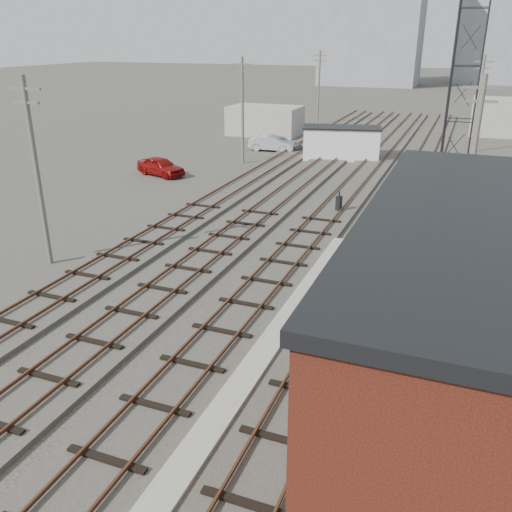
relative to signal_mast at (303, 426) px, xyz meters
The scene contains 23 objects.
ground 50.47m from the signal_mast, 94.21° to the left, with size 320.00×320.00×0.00m, color #282621.
track_right 29.40m from the signal_mast, 92.35° to the left, with size 3.20×90.00×0.39m.
track_mid_right 29.83m from the signal_mast, 100.08° to the left, with size 3.20×90.00×0.39m.
track_mid_left 30.78m from the signal_mast, 107.45° to the left, with size 3.20×90.00×0.39m.
track_left 32.21m from the signal_mast, 114.28° to the left, with size 3.20×90.00×0.39m.
platform_curb 5.89m from the signal_mast, 126.87° to the left, with size 0.90×28.00×0.26m, color gray.
brick_building 4.53m from the signal_mast, 30.81° to the left, with size 6.54×12.20×7.22m.
lattice_tower 25.79m from the signal_mast, 85.93° to the left, with size 1.60×1.60×15.00m.
utility_pole_left_a 19.30m from the signal_mast, 147.64° to the left, with size 1.80×0.24×9.00m.
utility_pole_left_b 38.87m from the signal_mast, 114.67° to the left, with size 1.80×0.24×9.00m.
utility_pole_left_c 62.44m from the signal_mast, 105.05° to the left, with size 1.80×0.24×9.00m.
utility_pole_right_a 18.61m from the signal_mast, 81.29° to the left, with size 1.80×0.24×9.00m.
utility_pole_right_b 48.40m from the signal_mast, 86.68° to the left, with size 1.80×0.24×9.00m.
apartment_left 127.73m from the signal_mast, 99.83° to the left, with size 22.00×14.00×30.00m, color gray.
apartment_right 140.71m from the signal_mast, 88.24° to the left, with size 16.00×12.00×26.00m, color gray.
shed_left 54.00m from the signal_mast, 111.40° to the left, with size 8.00×5.00×3.20m, color gray.
shed_right 60.50m from the signal_mast, 84.97° to the left, with size 6.00×6.00×4.00m, color gray.
signal_mast is the anchor object (origin of this frame).
switch_stand 24.20m from the signal_mast, 101.24° to the left, with size 0.40×0.40×1.36m.
site_trailer 41.10m from the signal_mast, 101.85° to the left, with size 7.52×4.52×2.96m.
car_red 35.19m from the signal_mast, 125.92° to the left, with size 1.77×4.40×1.50m, color maroon.
car_silver 44.36m from the signal_mast, 110.67° to the left, with size 1.61×4.63×1.53m, color #AFB2B7.
car_grey 44.75m from the signal_mast, 109.68° to the left, with size 1.87×4.60×1.33m, color slate.
Camera 1 is at (6.23, 0.45, 10.52)m, focal length 38.00 mm.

